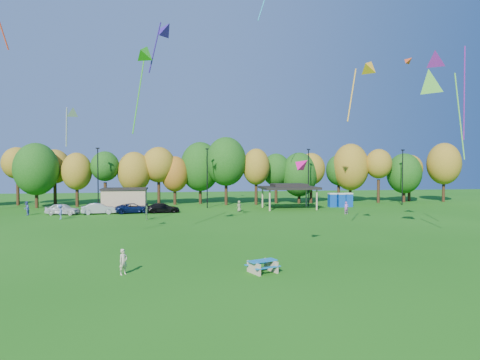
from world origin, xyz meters
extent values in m
plane|color=#19600F|center=(0.00, 0.00, 0.00)|extent=(160.00, 160.00, 0.00)
cylinder|color=black|center=(-28.03, 48.93, 2.06)|extent=(0.50, 0.50, 4.12)
ellipsoid|color=olive|center=(-28.03, 48.93, 6.86)|extent=(4.78, 4.78, 5.18)
cylinder|color=black|center=(-23.75, 44.20, 1.78)|extent=(0.50, 0.50, 3.56)
ellipsoid|color=#144C0F|center=(-23.75, 44.20, 5.94)|extent=(6.62, 6.62, 8.00)
cylinder|color=black|center=(-22.13, 48.25, 1.90)|extent=(0.50, 0.50, 3.79)
ellipsoid|color=olive|center=(-22.13, 48.25, 6.32)|extent=(4.94, 4.94, 5.58)
cylinder|color=black|center=(-18.02, 45.01, 1.67)|extent=(0.50, 0.50, 3.34)
ellipsoid|color=olive|center=(-18.02, 45.01, 5.56)|extent=(4.61, 4.61, 5.88)
cylinder|color=black|center=(-13.72, 44.85, 1.91)|extent=(0.50, 0.50, 3.82)
ellipsoid|color=#144C0F|center=(-13.72, 44.85, 6.36)|extent=(4.43, 4.43, 4.73)
cylinder|color=black|center=(-9.30, 45.50, 1.63)|extent=(0.50, 0.50, 3.25)
ellipsoid|color=olive|center=(-9.30, 45.50, 5.42)|extent=(5.33, 5.33, 6.53)
cylinder|color=black|center=(-5.45, 46.07, 1.98)|extent=(0.50, 0.50, 3.96)
ellipsoid|color=olive|center=(-5.45, 46.07, 6.61)|extent=(5.31, 5.31, 5.82)
cylinder|color=black|center=(-2.85, 46.34, 1.52)|extent=(0.50, 0.50, 3.05)
ellipsoid|color=#995914|center=(-2.85, 46.34, 5.08)|extent=(4.54, 4.54, 5.87)
cylinder|color=black|center=(1.42, 47.53, 1.89)|extent=(0.50, 0.50, 3.77)
ellipsoid|color=#144C0F|center=(1.42, 47.53, 6.29)|extent=(6.69, 6.69, 8.35)
cylinder|color=black|center=(5.46, 44.54, 2.14)|extent=(0.50, 0.50, 4.28)
ellipsoid|color=#144C0F|center=(5.46, 44.54, 7.14)|extent=(6.64, 6.64, 8.01)
cylinder|color=black|center=(10.41, 44.21, 1.88)|extent=(0.50, 0.50, 3.76)
ellipsoid|color=olive|center=(10.41, 44.21, 6.27)|extent=(4.49, 4.49, 6.02)
cylinder|color=black|center=(14.29, 46.25, 1.72)|extent=(0.50, 0.50, 3.43)
ellipsoid|color=#144C0F|center=(14.29, 46.25, 5.72)|extent=(4.77, 4.77, 5.63)
cylinder|color=black|center=(18.11, 45.40, 1.48)|extent=(0.50, 0.50, 2.95)
ellipsoid|color=#144C0F|center=(18.11, 45.40, 4.92)|extent=(6.14, 6.14, 7.54)
cylinder|color=black|center=(20.39, 45.86, 1.76)|extent=(0.50, 0.50, 3.52)
ellipsoid|color=olive|center=(20.39, 45.86, 5.87)|extent=(4.78, 4.78, 5.53)
cylinder|color=black|center=(26.06, 47.51, 1.69)|extent=(0.50, 0.50, 3.39)
ellipsoid|color=#144C0F|center=(26.06, 47.51, 5.64)|extent=(4.54, 4.54, 5.46)
cylinder|color=black|center=(27.70, 46.23, 1.86)|extent=(0.50, 0.50, 3.72)
ellipsoid|color=olive|center=(27.70, 46.23, 6.20)|extent=(6.32, 6.32, 8.24)
cylinder|color=black|center=(31.99, 44.27, 2.03)|extent=(0.50, 0.50, 4.06)
ellipsoid|color=olive|center=(31.99, 44.27, 6.77)|extent=(4.50, 4.50, 5.13)
cylinder|color=black|center=(37.07, 44.81, 1.53)|extent=(0.50, 0.50, 3.05)
ellipsoid|color=#144C0F|center=(37.07, 44.81, 5.09)|extent=(5.97, 5.97, 7.05)
cylinder|color=black|center=(38.98, 46.35, 1.78)|extent=(0.50, 0.50, 3.55)
ellipsoid|color=olive|center=(38.98, 46.35, 5.92)|extent=(4.60, 4.60, 4.99)
cylinder|color=black|center=(44.51, 44.51, 2.03)|extent=(0.50, 0.50, 4.07)
ellipsoid|color=olive|center=(44.51, 44.51, 6.78)|extent=(5.83, 5.83, 7.42)
cylinder|color=black|center=(-14.00, 40.00, 4.50)|extent=(0.16, 0.16, 9.00)
cube|color=black|center=(-14.00, 40.00, 9.00)|extent=(0.50, 0.25, 0.18)
cylinder|color=black|center=(2.00, 40.00, 4.50)|extent=(0.16, 0.16, 9.00)
cube|color=black|center=(2.00, 40.00, 9.00)|extent=(0.50, 0.25, 0.18)
cylinder|color=black|center=(18.00, 40.00, 4.50)|extent=(0.16, 0.16, 9.00)
cube|color=black|center=(18.00, 40.00, 9.00)|extent=(0.50, 0.25, 0.18)
cylinder|color=black|center=(34.00, 40.00, 4.50)|extent=(0.16, 0.16, 9.00)
cube|color=black|center=(34.00, 40.00, 9.00)|extent=(0.50, 0.25, 0.18)
cube|color=tan|center=(-10.00, 38.00, 1.50)|extent=(6.00, 4.00, 3.00)
cube|color=black|center=(-10.00, 38.00, 3.12)|extent=(6.30, 4.30, 0.25)
cylinder|color=tan|center=(10.50, 34.50, 1.50)|extent=(0.24, 0.24, 3.00)
cylinder|color=tan|center=(17.50, 34.50, 1.50)|extent=(0.24, 0.24, 3.00)
cylinder|color=tan|center=(10.50, 39.50, 1.50)|extent=(0.24, 0.24, 3.00)
cylinder|color=tan|center=(17.50, 39.50, 1.50)|extent=(0.24, 0.24, 3.00)
cube|color=black|center=(14.00, 37.00, 3.15)|extent=(8.20, 6.20, 0.35)
cube|color=black|center=(14.00, 37.00, 3.55)|extent=(5.00, 3.50, 0.45)
cube|color=#0C3FA2|center=(21.41, 38.56, 1.00)|extent=(1.10, 1.10, 2.00)
cube|color=silver|center=(21.41, 38.56, 2.09)|extent=(1.15, 1.15, 0.18)
cube|color=#0C3FA2|center=(22.71, 38.20, 1.00)|extent=(1.10, 1.10, 2.00)
cube|color=silver|center=(22.71, 38.20, 2.09)|extent=(1.15, 1.15, 0.18)
cube|color=#0C3FA2|center=(24.01, 38.42, 1.00)|extent=(1.10, 1.10, 2.00)
cube|color=silver|center=(24.01, 38.42, 2.09)|extent=(1.15, 1.15, 0.18)
cube|color=tan|center=(1.64, 0.09, 0.35)|extent=(0.63, 1.35, 0.70)
cube|color=tan|center=(2.81, 0.55, 0.35)|extent=(0.63, 1.35, 0.70)
cube|color=#1475B6|center=(2.23, 0.32, 0.73)|extent=(1.89, 1.32, 0.06)
cube|color=#1475B6|center=(2.45, -0.24, 0.43)|extent=(1.71, 0.87, 0.05)
cube|color=#1475B6|center=(2.01, 0.88, 0.43)|extent=(1.71, 0.87, 0.05)
imported|color=beige|center=(-6.09, 1.13, 0.77)|extent=(0.66, 0.66, 1.54)
imported|color=silver|center=(-17.53, 34.05, 0.75)|extent=(4.67, 2.77, 1.49)
imported|color=#A8A9AD|center=(-12.95, 34.07, 0.73)|extent=(4.58, 2.14, 1.45)
imported|color=#0B1742|center=(-8.46, 34.59, 0.67)|extent=(5.14, 3.05, 1.34)
imported|color=black|center=(-4.55, 34.42, 0.66)|extent=(4.75, 2.35, 1.33)
imported|color=#5E8652|center=(-6.26, 27.02, 0.82)|extent=(0.44, 0.97, 1.64)
imported|color=#5163B4|center=(-16.64, 29.18, 0.90)|extent=(0.90, 1.27, 1.79)
imported|color=#7C8057|center=(6.03, 34.20, 0.77)|extent=(0.89, 0.76, 1.55)
imported|color=#C35BC0|center=(19.80, 29.22, 0.83)|extent=(0.65, 0.47, 1.65)
imported|color=#525FB5|center=(-22.01, 34.07, 0.91)|extent=(0.71, 0.90, 1.82)
cone|color=green|center=(-5.24, 9.96, 15.53)|extent=(2.01, 2.31, 1.91)
cylinder|color=green|center=(-5.95, 11.94, 12.38)|extent=(0.93, 2.38, 6.61)
cone|color=#AFAFAF|center=(-10.72, 9.63, 10.72)|extent=(1.29, 1.48, 1.28)
cylinder|color=#AFAFAF|center=(-10.99, 8.77, 9.37)|extent=(0.43, 1.10, 2.85)
cone|color=#BD25C7|center=(19.88, 10.04, 16.12)|extent=(2.85, 2.96, 2.40)
cylinder|color=#BD25C7|center=(21.34, 8.13, 12.52)|extent=(1.79, 2.31, 7.55)
cone|color=#331888|center=(-3.64, 10.64, 17.61)|extent=(2.09, 2.09, 1.70)
cylinder|color=#331888|center=(-4.50, 9.79, 15.81)|extent=(1.11, 1.10, 3.79)
cone|color=#FFB01A|center=(13.08, 8.79, 14.80)|extent=(2.32, 2.31, 1.88)
cylinder|color=#FFB01A|center=(12.00, 9.84, 12.55)|extent=(1.36, 1.33, 4.73)
cone|color=#D44219|center=(24.53, 22.25, 18.95)|extent=(1.42, 1.50, 1.23)
cone|color=#85F757|center=(17.50, 6.95, 13.45)|extent=(3.55, 3.38, 2.80)
cylinder|color=#85F757|center=(19.22, 5.75, 10.30)|extent=(2.10, 1.51, 6.61)
cone|color=#DA0C76|center=(5.96, 4.16, 6.63)|extent=(1.59, 1.60, 1.30)
camera|label=1|loc=(-3.12, -24.94, 6.54)|focal=32.00mm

